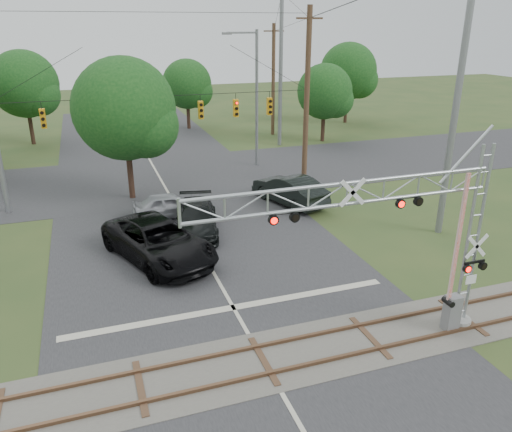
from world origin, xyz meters
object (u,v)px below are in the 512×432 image
object	(u,v)px
sedan_silver	(169,205)
streetlight	(254,92)
car_dark	(197,219)
traffic_signal_span	(178,106)
crossing_gantry	(399,230)
pickup_black	(159,241)

from	to	relation	value
sedan_silver	streetlight	xyz separation A→B (m)	(8.17, 8.88, 4.90)
car_dark	sedan_silver	size ratio (longest dim) A/B	1.28
traffic_signal_span	crossing_gantry	bearing A→B (deg)	-78.95
pickup_black	streetlight	distance (m)	17.84
traffic_signal_span	sedan_silver	size ratio (longest dim) A/B	4.71
crossing_gantry	traffic_signal_span	xyz separation A→B (m)	(-3.59, 18.36, 1.44)
sedan_silver	traffic_signal_span	bearing A→B (deg)	-21.41
pickup_black	crossing_gantry	bearing A→B (deg)	-75.67
streetlight	pickup_black	bearing A→B (deg)	-123.83
traffic_signal_span	pickup_black	size ratio (longest dim) A/B	2.88
car_dark	crossing_gantry	bearing A→B (deg)	-59.16
pickup_black	car_dark	bearing A→B (deg)	26.75
car_dark	pickup_black	bearing A→B (deg)	-120.53
sedan_silver	car_dark	bearing A→B (deg)	-160.45
traffic_signal_span	sedan_silver	xyz separation A→B (m)	(-1.50, -3.79, -4.97)
traffic_signal_span	car_dark	bearing A→B (deg)	-94.59
sedan_silver	streetlight	world-z (taller)	streetlight
pickup_black	car_dark	distance (m)	3.57
sedan_silver	streetlight	bearing A→B (deg)	-42.40
crossing_gantry	streetlight	bearing A→B (deg)	82.51
pickup_black	streetlight	xyz separation A→B (m)	(9.59, 14.31, 4.67)
traffic_signal_span	pickup_black	world-z (taller)	traffic_signal_span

